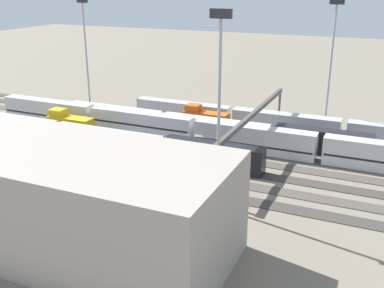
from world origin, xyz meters
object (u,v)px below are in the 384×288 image
Objects in this scene: light_mast_1 at (219,88)px; light_mast_2 at (332,50)px; light_mast_0 at (85,38)px; train_on_track_3 at (195,131)px; train_on_track_6 at (28,137)px; train_on_track_4 at (69,124)px; train_on_track_2 at (204,127)px; maintenance_shed at (46,195)px; train_on_track_0 at (285,122)px; train_on_track_1 at (205,119)px; signal_gantry at (254,117)px; train_on_track_5 at (97,138)px.

light_mast_1 is 1.00× the size of light_mast_2.
light_mast_2 is (-60.02, -0.91, 0.41)m from light_mast_0.
train_on_track_6 is (28.60, 15.00, -0.43)m from train_on_track_3.
train_on_track_4 is 0.15× the size of train_on_track_2.
maintenance_shed is (-26.42, 25.13, 4.12)m from train_on_track_6.
train_on_track_1 reaches higher than train_on_track_0.
train_on_track_0 is 2.68× the size of light_mast_0.
light_mast_2 reaches higher than maintenance_shed.
train_on_track_1 is 0.36× the size of light_mast_1.
light_mast_2 is at bearing -149.24° from train_on_track_2.
train_on_track_4 and train_on_track_1 have the same top height.
maintenance_shed is at bearing 73.07° from train_on_track_0.
train_on_track_3 is (14.60, 15.00, 0.57)m from train_on_track_0.
train_on_track_2 is 0.69× the size of train_on_track_3.
train_on_track_0 is 1.56× the size of maintenance_shed.
train_on_track_4 is 46.90m from light_mast_1.
train_on_track_6 is at bearing 16.86° from signal_gantry.
train_on_track_0 is 2.60× the size of light_mast_1.
train_on_track_5 is (16.17, 15.00, -0.03)m from train_on_track_2.
train_on_track_1 reaches higher than train_on_track_5.
train_on_track_4 and train_on_track_6 have the same top height.
train_on_track_4 is 0.25× the size of signal_gantry.
signal_gantry is at bearing 149.22° from train_on_track_2.
light_mast_1 reaches higher than train_on_track_4.
signal_gantry is at bearing 168.81° from train_on_track_3.
train_on_track_5 is at bearing -158.16° from train_on_track_6.
train_on_track_0 is 7.14× the size of train_on_track_1.
signal_gantry is (-12.59, 7.50, 5.63)m from train_on_track_2.
train_on_track_6 is at bearing 21.84° from train_on_track_5.
light_mast_0 is (21.51, -27.39, 14.96)m from train_on_track_5.
train_on_track_5 is 1.45× the size of maintenance_shed.
signal_gantry reaches higher than train_on_track_6.
train_on_track_1 is (2.04, -5.00, 0.05)m from train_on_track_2.
train_on_track_6 is 62.79m from light_mast_2.
light_mast_1 reaches higher than light_mast_2.
maintenance_shed is (2.22, 45.13, 4.17)m from train_on_track_2.
train_on_track_1 is at bearing 18.80° from light_mast_2.
train_on_track_1 is 29.95m from light_mast_2.
signal_gantry is at bearing -176.36° from train_on_track_4.
maintenance_shed is (-35.45, 57.52, -10.76)m from light_mast_0.
train_on_track_1 is 0.36× the size of light_mast_2.
light_mast_2 reaches higher than train_on_track_4.
train_on_track_5 is at bearing 128.14° from light_mast_0.
light_mast_1 reaches higher than train_on_track_2.
light_mast_1 is 42.64m from light_mast_2.
signal_gantry reaches higher than train_on_track_5.
train_on_track_2 is at bearing 34.48° from train_on_track_0.
signal_gantry is 40.47m from maintenance_shed.
train_on_track_6 is 0.22× the size of maintenance_shed.
train_on_track_0 is 54.40m from light_mast_0.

